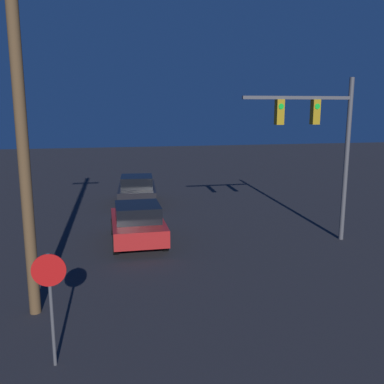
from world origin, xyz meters
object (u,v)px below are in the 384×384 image
at_px(car_far, 137,190).
at_px(utility_pole, 21,122).
at_px(traffic_signal_mast, 322,135).
at_px(car_near, 138,223).
at_px(stop_sign, 50,290).

bearing_deg(car_far, utility_pole, -101.93).
bearing_deg(utility_pole, traffic_signal_mast, 22.16).
height_order(car_far, traffic_signal_mast, traffic_signal_mast).
relative_size(car_far, traffic_signal_mast, 0.66).
bearing_deg(car_near, utility_pole, -120.40).
height_order(stop_sign, utility_pole, utility_pole).
bearing_deg(utility_pole, car_near, 59.78).
height_order(car_near, traffic_signal_mast, traffic_signal_mast).
distance_m(car_far, traffic_signal_mast, 10.68).
bearing_deg(stop_sign, car_far, 79.03).
xyz_separation_m(stop_sign, utility_pole, (-0.73, 2.47, 3.17)).
xyz_separation_m(car_far, stop_sign, (-2.79, -14.41, 0.86)).
relative_size(car_near, car_far, 0.98).
relative_size(traffic_signal_mast, stop_sign, 2.62).
bearing_deg(traffic_signal_mast, car_near, 170.21).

